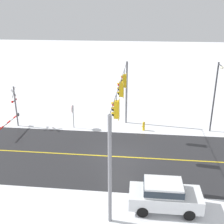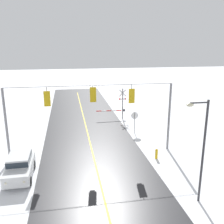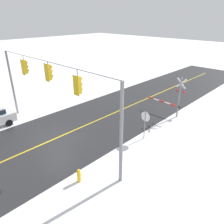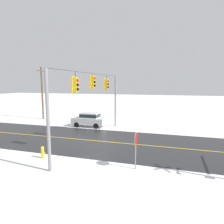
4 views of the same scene
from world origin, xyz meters
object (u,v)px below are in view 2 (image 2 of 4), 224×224
stop_sign (135,118)px  railroad_crossing (120,104)px  parked_car_white (20,165)px  fire_hydrant (156,153)px  streetlamp_near (201,143)px

stop_sign → railroad_crossing: (0.39, -5.57, 0.27)m
stop_sign → parked_car_white: 13.42m
stop_sign → fire_hydrant: stop_sign is taller
stop_sign → fire_hydrant: (-0.14, 6.73, -1.25)m
parked_car_white → fire_hydrant: size_ratio=4.79×
streetlamp_near → railroad_crossing: bearing=-87.4°
stop_sign → streetlamp_near: 13.14m
railroad_crossing → streetlamp_near: bearing=92.6°
railroad_crossing → streetlamp_near: streetlamp_near is taller
stop_sign → fire_hydrant: 6.85m
stop_sign → fire_hydrant: size_ratio=2.67×
parked_car_white → fire_hydrant: bearing=-173.8°
railroad_crossing → parked_car_white: size_ratio=0.95×
railroad_crossing → streetlamp_near: 18.64m
stop_sign → parked_car_white: stop_sign is taller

